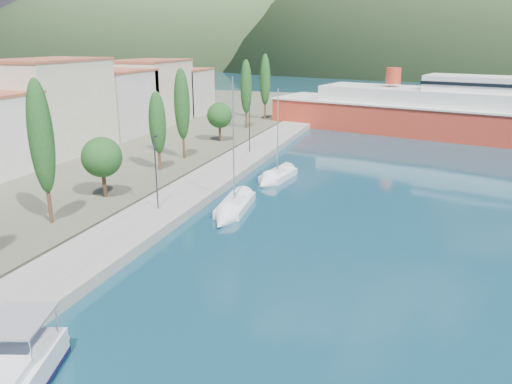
% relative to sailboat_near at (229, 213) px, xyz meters
% --- Properties ---
extents(ground, '(1400.00, 1400.00, 0.00)m').
position_rel_sailboat_near_xyz_m(ground, '(3.55, 102.52, -0.30)').
color(ground, '#133C4D').
extents(quay, '(5.00, 88.00, 0.80)m').
position_rel_sailboat_near_xyz_m(quay, '(-5.45, 8.52, 0.10)').
color(quay, gray).
rests_on(quay, ground).
extents(town_buildings, '(9.20, 69.20, 11.30)m').
position_rel_sailboat_near_xyz_m(town_buildings, '(-28.45, 19.43, 5.27)').
color(town_buildings, beige).
rests_on(town_buildings, land_strip).
extents(tree_row, '(3.54, 63.42, 11.17)m').
position_rel_sailboat_near_xyz_m(tree_row, '(-11.71, 14.70, 5.61)').
color(tree_row, '#47301E').
rests_on(tree_row, land_strip).
extents(lamp_posts, '(0.15, 45.38, 6.06)m').
position_rel_sailboat_near_xyz_m(lamp_posts, '(-5.45, -1.75, 3.78)').
color(lamp_posts, '#2D2D33').
rests_on(lamp_posts, quay).
extents(sailboat_near, '(3.10, 8.69, 12.24)m').
position_rel_sailboat_near_xyz_m(sailboat_near, '(0.00, 0.00, 0.00)').
color(sailboat_near, silver).
rests_on(sailboat_near, ground).
extents(sailboat_mid, '(3.23, 7.30, 10.36)m').
position_rel_sailboat_near_xyz_m(sailboat_mid, '(0.38, 11.04, -0.00)').
color(sailboat_mid, silver).
rests_on(sailboat_mid, ground).
extents(ferry, '(53.86, 23.70, 10.47)m').
position_rel_sailboat_near_xyz_m(ferry, '(16.88, 44.78, 2.89)').
color(ferry, '#BB3422').
rests_on(ferry, ground).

